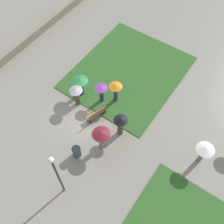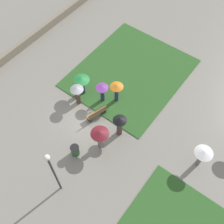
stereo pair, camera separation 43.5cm
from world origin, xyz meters
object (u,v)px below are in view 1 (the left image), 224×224
object	(u,v)px
crowd_person_purple	(101,91)
lone_walker_mid_plaza	(205,151)
lamp_post	(56,172)
park_bench	(97,114)
trash_bin	(77,152)
crowd_person_grey	(76,94)
crowd_person_maroon	(101,136)
crowd_person_black	(120,123)
crowd_person_green	(80,83)
crowd_person_orange	(116,89)

from	to	relation	value
crowd_person_purple	lone_walker_mid_plaza	distance (m)	7.99
lamp_post	lone_walker_mid_plaza	bearing A→B (deg)	137.56
park_bench	trash_bin	size ratio (longest dim) A/B	1.81
lone_walker_mid_plaza	crowd_person_grey	bearing A→B (deg)	-36.42
trash_bin	crowd_person_purple	distance (m)	4.71
lamp_post	trash_bin	bearing A→B (deg)	-160.67
park_bench	crowd_person_maroon	xyz separation A→B (m)	(1.65, 1.63, 0.92)
lamp_post	crowd_person_black	bearing A→B (deg)	173.74
crowd_person_purple	crowd_person_green	bearing A→B (deg)	-154.22
crowd_person_green	crowd_person_purple	bearing A→B (deg)	141.70
crowd_person_grey	crowd_person_purple	xyz separation A→B (m)	(-1.21, 1.29, 0.03)
lamp_post	crowd_person_green	bearing A→B (deg)	-150.34
park_bench	crowd_person_orange	bearing A→B (deg)	-170.16
lamp_post	crowd_person_black	world-z (taller)	lamp_post
crowd_person_grey	crowd_person_black	size ratio (longest dim) A/B	0.93
crowd_person_green	lone_walker_mid_plaza	distance (m)	9.60
crowd_person_green	crowd_person_maroon	world-z (taller)	crowd_person_maroon
trash_bin	crowd_person_maroon	bearing A→B (deg)	146.26
trash_bin	crowd_person_purple	size ratio (longest dim) A/B	0.52
lamp_post	trash_bin	distance (m)	3.52
crowd_person_grey	crowd_person_purple	size ratio (longest dim) A/B	1.03
crowd_person_grey	park_bench	bearing A→B (deg)	-113.29
park_bench	lone_walker_mid_plaza	size ratio (longest dim) A/B	0.87
lamp_post	crowd_person_grey	distance (m)	6.73
crowd_person_grey	lone_walker_mid_plaza	distance (m)	9.32
crowd_person_maroon	lone_walker_mid_plaza	world-z (taller)	crowd_person_maroon
crowd_person_maroon	lone_walker_mid_plaza	size ratio (longest dim) A/B	1.04
park_bench	trash_bin	bearing A→B (deg)	29.01
park_bench	lamp_post	distance (m)	6.13
lamp_post	crowd_person_orange	bearing A→B (deg)	-170.53
park_bench	crowd_person_green	size ratio (longest dim) A/B	0.92
lamp_post	trash_bin	xyz separation A→B (m)	(-2.29, -0.80, -2.54)
crowd_person_black	crowd_person_green	size ratio (longest dim) A/B	1.10
lamp_post	crowd_person_grey	bearing A→B (deg)	-149.01
trash_bin	crowd_person_orange	xyz separation A→B (m)	(-5.08, -0.43, 0.93)
crowd_person_maroon	crowd_person_orange	bearing A→B (deg)	-161.38
lamp_post	crowd_person_green	distance (m)	7.61
crowd_person_purple	lone_walker_mid_plaza	world-z (taller)	lone_walker_mid_plaza
crowd_person_green	crowd_person_orange	size ratio (longest dim) A/B	0.92
park_bench	crowd_person_black	size ratio (longest dim) A/B	0.84
crowd_person_grey	crowd_person_orange	distance (m)	2.79
crowd_person_green	crowd_person_orange	xyz separation A→B (m)	(-0.93, 2.44, 0.09)
crowd_person_maroon	trash_bin	bearing A→B (deg)	-36.01
crowd_person_purple	crowd_person_orange	distance (m)	1.03
crowd_person_grey	crowd_person_black	bearing A→B (deg)	-112.27
park_bench	crowd_person_maroon	size ratio (longest dim) A/B	0.84
trash_bin	crowd_person_grey	distance (m)	4.20
crowd_person_black	crowd_person_orange	world-z (taller)	crowd_person_black
crowd_person_purple	lone_walker_mid_plaza	bearing A→B (deg)	12.27
lamp_post	crowd_person_orange	size ratio (longest dim) A/B	2.51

